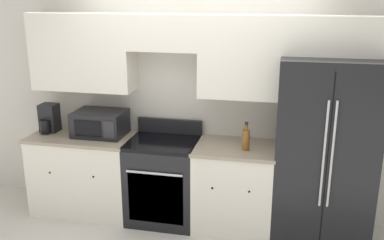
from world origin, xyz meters
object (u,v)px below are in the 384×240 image
(oven_range, at_px, (164,180))
(bottle, at_px, (246,139))
(microwave, at_px, (100,123))
(refrigerator, at_px, (324,150))

(oven_range, bearing_deg, bottle, -5.26)
(microwave, height_order, bottle, bottle)
(microwave, bearing_deg, refrigerator, 0.15)
(refrigerator, bearing_deg, bottle, -170.12)
(microwave, bearing_deg, oven_range, -3.59)
(bottle, bearing_deg, microwave, 175.49)
(microwave, relative_size, bottle, 1.89)
(refrigerator, relative_size, microwave, 3.36)
(refrigerator, distance_m, bottle, 0.77)
(bottle, bearing_deg, refrigerator, 9.88)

